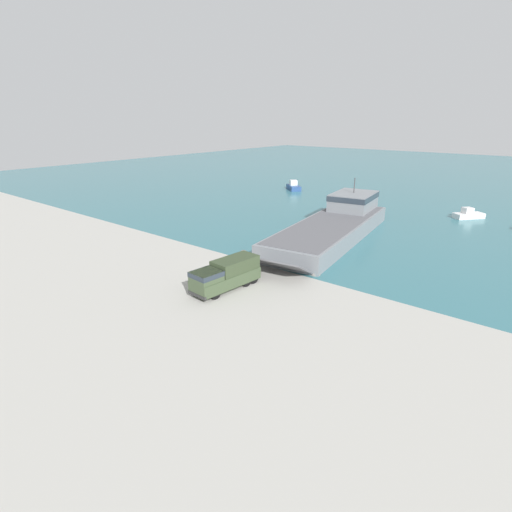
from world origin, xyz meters
TOP-DOWN VIEW (x-y plane):
  - ground_plane at (0.00, 0.00)m, footprint 240.00×240.00m
  - water_surface at (0.00, 94.02)m, footprint 240.00×180.00m
  - landing_craft at (1.55, 20.88)m, footprint 12.56×33.97m
  - military_truck at (2.40, -3.87)m, footprint 3.15×7.93m
  - soldier_on_ramp at (-0.25, -2.50)m, footprint 0.44×0.25m
  - moored_boat_a at (-24.99, 49.64)m, footprint 5.42×5.15m
  - moored_boat_b at (14.65, 44.61)m, footprint 4.83×5.28m
  - mooring_bollard at (-1.61, 3.35)m, footprint 0.32×0.32m
  - shoreline_rock_a at (-3.19, 5.41)m, footprint 1.16×1.16m
  - shoreline_rock_b at (7.52, 5.14)m, footprint 1.22×1.22m

SIDE VIEW (x-z plane):
  - ground_plane at x=0.00m, z-range 0.00..0.00m
  - shoreline_rock_a at x=-3.19m, z-range -0.58..0.58m
  - shoreline_rock_b at x=7.52m, z-range -0.61..0.61m
  - water_surface at x=0.00m, z-range 0.00..0.01m
  - mooring_bollard at x=-1.61m, z-range 0.04..0.99m
  - moored_boat_b at x=14.65m, z-range -0.32..1.57m
  - moored_boat_a at x=-24.99m, z-range -0.38..1.90m
  - soldier_on_ramp at x=-0.25m, z-range 0.15..1.98m
  - military_truck at x=2.40m, z-range 0.09..3.04m
  - landing_craft at x=1.55m, z-range -1.93..5.53m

